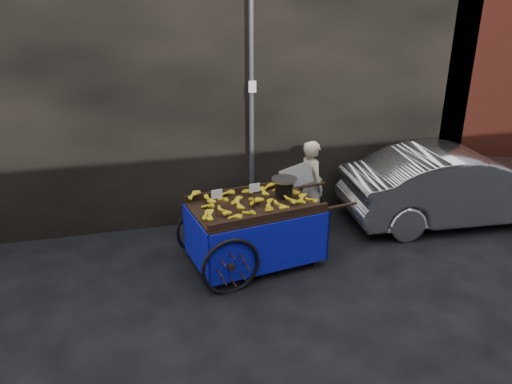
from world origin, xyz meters
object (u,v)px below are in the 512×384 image
object	(u,v)px
vendor	(311,186)
plastic_bag	(293,228)
banana_cart	(251,212)
parked_car	(458,185)

from	to	relation	value
vendor	plastic_bag	xyz separation A→B (m)	(-0.35, -0.17, -0.66)
banana_cart	plastic_bag	size ratio (longest dim) A/B	9.68
plastic_bag	parked_car	xyz separation A→B (m)	(2.93, -0.16, 0.53)
plastic_bag	parked_car	size ratio (longest dim) A/B	0.07
vendor	plastic_bag	size ratio (longest dim) A/B	5.73
banana_cart	vendor	bearing A→B (deg)	26.00
banana_cart	plastic_bag	distance (m)	1.36
plastic_bag	banana_cart	bearing A→B (deg)	-141.09
banana_cart	vendor	xyz separation A→B (m)	(1.25, 0.90, -0.05)
vendor	banana_cart	bearing A→B (deg)	116.46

